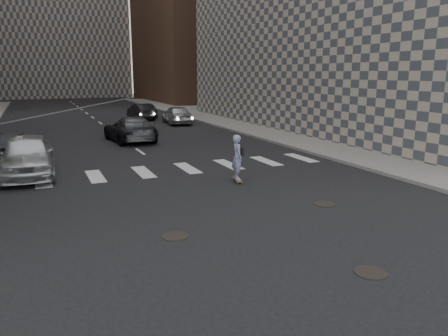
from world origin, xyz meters
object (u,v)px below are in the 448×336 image
(skateboarder, at_px, (238,157))
(traffic_car_e, at_px, (142,111))
(traffic_car_b, at_px, (133,129))
(traffic_car_d, at_px, (177,115))
(silver_sedan, at_px, (27,155))
(traffic_car_a, at_px, (9,146))
(traffic_car_c, at_px, (129,130))

(skateboarder, height_order, traffic_car_e, skateboarder)
(traffic_car_b, height_order, traffic_car_d, traffic_car_d)
(skateboarder, xyz_separation_m, silver_sedan, (-7.49, 4.35, -0.11))
(traffic_car_a, height_order, traffic_car_e, traffic_car_e)
(traffic_car_a, xyz_separation_m, traffic_car_e, (10.31, 16.31, 0.06))
(skateboarder, height_order, traffic_car_a, skateboarder)
(traffic_car_b, xyz_separation_m, traffic_car_d, (5.27, 7.71, 0.02))
(traffic_car_a, relative_size, traffic_car_d, 0.88)
(traffic_car_a, relative_size, traffic_car_e, 0.92)
(skateboarder, xyz_separation_m, traffic_car_a, (-8.35, 8.45, -0.31))
(traffic_car_a, relative_size, traffic_car_c, 0.82)
(traffic_car_a, height_order, traffic_car_c, traffic_car_c)
(silver_sedan, xyz_separation_m, traffic_car_c, (5.74, 7.80, -0.17))
(silver_sedan, height_order, traffic_car_a, silver_sedan)
(traffic_car_b, bearing_deg, traffic_car_a, 31.38)
(traffic_car_a, bearing_deg, skateboarder, 137.96)
(traffic_car_a, distance_m, traffic_car_e, 19.29)
(silver_sedan, bearing_deg, traffic_car_d, 56.03)
(traffic_car_a, relative_size, traffic_car_b, 0.77)
(traffic_car_e, bearing_deg, traffic_car_a, 51.81)
(traffic_car_c, xyz_separation_m, traffic_car_d, (5.53, 7.73, 0.09))
(silver_sedan, height_order, traffic_car_c, silver_sedan)
(traffic_car_b, bearing_deg, traffic_car_e, -102.41)
(traffic_car_c, height_order, traffic_car_d, traffic_car_d)
(traffic_car_b, bearing_deg, skateboarder, 99.90)
(traffic_car_c, bearing_deg, traffic_car_a, 23.86)
(traffic_car_b, relative_size, traffic_car_c, 1.07)
(traffic_car_b, relative_size, traffic_car_e, 1.21)
(skateboarder, relative_size, traffic_car_b, 0.35)
(traffic_car_d, relative_size, traffic_car_e, 1.05)
(silver_sedan, xyz_separation_m, traffic_car_a, (-0.86, 4.09, -0.20))
(skateboarder, relative_size, traffic_car_a, 0.46)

